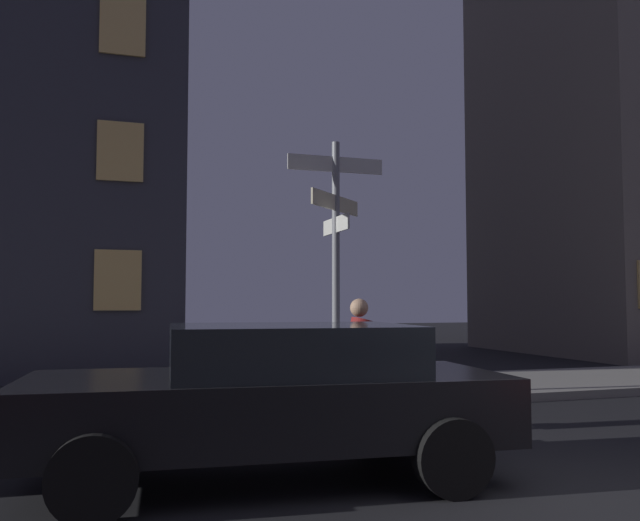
# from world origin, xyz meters

# --- Properties ---
(ground_plane) EXTENTS (80.00, 80.00, 0.00)m
(ground_plane) POSITION_xyz_m (0.00, 0.00, 0.00)
(ground_plane) COLOR black
(sidewalk_kerb) EXTENTS (40.00, 3.07, 0.14)m
(sidewalk_kerb) POSITION_xyz_m (0.00, 6.32, 0.07)
(sidewalk_kerb) COLOR gray
(sidewalk_kerb) RESTS_ON ground_plane
(signpost) EXTENTS (1.56, 1.15, 3.93)m
(signpost) POSITION_xyz_m (-0.49, 5.50, 2.50)
(signpost) COLOR gray
(signpost) RESTS_ON sidewalk_kerb
(car_far_trailing) EXTENTS (4.38, 2.22, 1.36)m
(car_far_trailing) POSITION_xyz_m (-2.42, 1.70, 0.74)
(car_far_trailing) COLOR black
(car_far_trailing) RESTS_ON ground_plane
(cyclist) EXTENTS (1.82, 0.36, 1.61)m
(cyclist) POSITION_xyz_m (-0.93, 3.28, 0.75)
(cyclist) COLOR black
(cyclist) RESTS_ON ground_plane
(building_right_block) EXTENTS (8.10, 7.55, 19.76)m
(building_right_block) POSITION_xyz_m (12.29, 12.67, 9.88)
(building_right_block) COLOR slate
(building_right_block) RESTS_ON ground_plane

